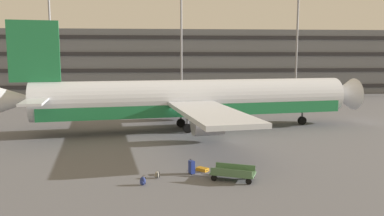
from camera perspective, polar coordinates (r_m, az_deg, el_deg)
name	(u,v)px	position (r m, az deg, el deg)	size (l,w,h in m)	color
ground_plane	(182,133)	(37.53, -1.47, -3.68)	(600.00, 600.00, 0.00)	#5B5B60
terminal_structure	(173,62)	(85.53, -2.92, 6.91)	(164.43, 21.11, 12.69)	slate
airliner	(192,100)	(38.57, 0.03, 1.21)	(37.41, 30.38, 10.59)	silver
light_mast_left	(49,14)	(72.33, -20.44, 12.94)	(1.80, 0.50, 25.84)	gray
light_mast_center_left	(181,23)	(69.47, -1.61, 12.59)	(1.80, 0.50, 23.35)	gray
light_mast_center_right	(297,30)	(73.33, 15.39, 11.19)	(1.80, 0.50, 21.19)	gray
suitcase_black	(192,167)	(24.42, -0.05, -8.77)	(0.42, 0.49, 0.97)	navy
suitcase_red	(202,169)	(25.17, 1.56, -9.09)	(0.87, 0.84, 0.21)	orange
backpack_upright	(143,181)	(22.61, -7.34, -10.74)	(0.44, 0.41, 0.55)	navy
backpack_purple	(157,175)	(23.78, -5.25, -9.87)	(0.39, 0.41, 0.47)	gray
baggage_cart	(233,173)	(23.43, 6.12, -9.58)	(3.31, 2.18, 0.82)	#4C724C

